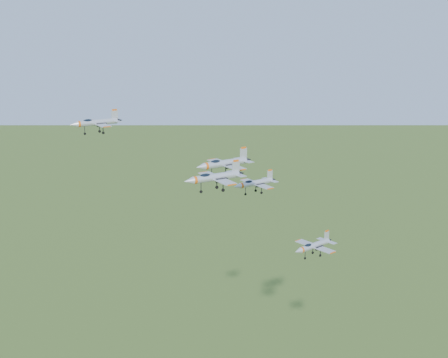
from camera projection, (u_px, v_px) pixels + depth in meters
jet_lead at (96, 122)px, 121.34m from camera, size 10.87×8.96×2.91m
jet_left_high at (224, 163)px, 119.96m from camera, size 12.76×10.47×3.42m
jet_right_high at (214, 177)px, 107.40m from camera, size 12.07×9.97×3.23m
jet_left_low at (255, 183)px, 143.41m from camera, size 12.19×10.00×3.27m
jet_right_low at (313, 246)px, 126.87m from camera, size 11.30×9.41×3.02m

